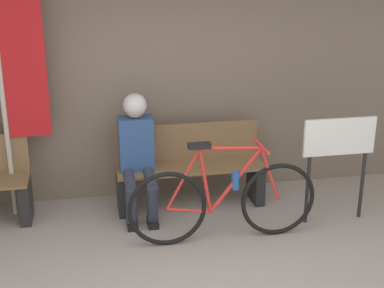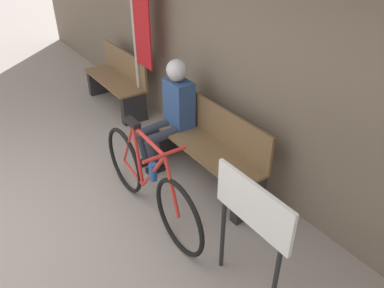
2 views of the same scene
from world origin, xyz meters
name	(u,v)px [view 2 (image 2 of 2)]	position (x,y,z in m)	size (l,w,h in m)	color
storefront_wall	(226,15)	(0.00, 2.72, 1.66)	(12.00, 0.56, 3.20)	#756656
park_bench_near	(209,149)	(0.32, 2.31, 0.39)	(1.52, 0.42, 0.85)	brown
bicycle	(149,183)	(0.47, 1.48, 0.39)	(1.75, 0.40, 0.96)	black
person_seated	(172,106)	(-0.23, 2.20, 0.70)	(0.34, 0.62, 1.23)	#2D3342
park_bench_far	(117,83)	(-1.95, 2.30, 0.38)	(1.32, 0.42, 0.85)	brown
banner_pole	(139,24)	(-1.32, 2.42, 1.35)	(0.45, 0.05, 2.15)	#B7B2A8
signboard	(252,216)	(1.64, 1.67, 0.77)	(0.72, 0.04, 1.05)	#232326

